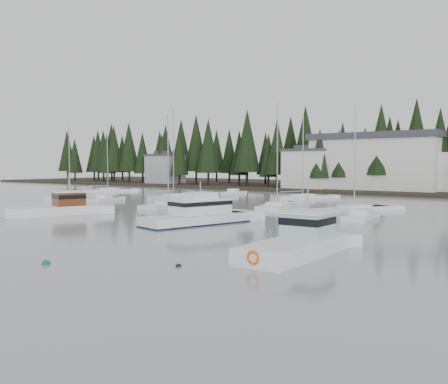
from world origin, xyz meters
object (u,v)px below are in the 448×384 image
object	(u,v)px
runabout_0	(105,200)
runabout_3	(233,194)
sailboat_2	(354,211)
cabin_cruiser_center	(197,217)
sailboat_0	(168,207)
sailboat_9	(303,199)
sailboat_4	(277,207)
house_west	(309,168)
harbor_inn	(387,162)
lobster_boat_brown	(55,210)
sailboat_8	(174,198)
sailboat_10	(108,192)
sailboat_5	(70,198)
house_far_west	(165,168)
lobster_boat_teal	(297,246)
runabout_1	(361,218)

from	to	relation	value
runabout_0	runabout_3	xyz separation A→B (m)	(5.62, 24.26, 0.00)
sailboat_2	cabin_cruiser_center	bearing A→B (deg)	-177.85
sailboat_0	sailboat_9	distance (m)	24.03
sailboat_4	house_west	bearing A→B (deg)	5.26
harbor_inn	lobster_boat_brown	size ratio (longest dim) A/B	2.90
cabin_cruiser_center	sailboat_9	size ratio (longest dim) A/B	0.79
house_west	sailboat_8	world-z (taller)	sailboat_8
house_west	harbor_inn	size ratio (longest dim) A/B	0.32
sailboat_10	sailboat_0	bearing A→B (deg)	-97.70
sailboat_9	runabout_0	size ratio (longest dim) A/B	2.01
sailboat_5	sailboat_8	size ratio (longest dim) A/B	0.81
house_far_west	sailboat_2	size ratio (longest dim) A/B	0.67
house_west	lobster_boat_teal	distance (m)	74.30
sailboat_0	sailboat_2	world-z (taller)	sailboat_2
sailboat_4	runabout_3	distance (m)	27.78
harbor_inn	runabout_3	distance (m)	31.23
sailboat_10	runabout_1	world-z (taller)	sailboat_10
runabout_0	cabin_cruiser_center	bearing A→B (deg)	-130.80
lobster_boat_brown	sailboat_5	world-z (taller)	sailboat_5
harbor_inn	sailboat_10	bearing A→B (deg)	-144.33
runabout_3	sailboat_5	bearing A→B (deg)	142.48
harbor_inn	runabout_1	distance (m)	50.88
sailboat_5	runabout_3	xyz separation A→B (m)	(15.01, 23.40, 0.07)
lobster_boat_teal	harbor_inn	bearing A→B (deg)	13.62
sailboat_8	runabout_3	size ratio (longest dim) A/B	2.75
sailboat_4	runabout_3	xyz separation A→B (m)	(-20.23, 19.04, 0.07)
lobster_boat_teal	sailboat_10	xyz separation A→B (m)	(-61.89, 38.26, -0.53)
sailboat_0	runabout_0	distance (m)	14.47
sailboat_9	sailboat_8	bearing A→B (deg)	146.67
sailboat_8	runabout_0	xyz separation A→B (m)	(-4.17, -10.21, 0.03)
runabout_0	runabout_3	world-z (taller)	same
harbor_inn	runabout_0	world-z (taller)	harbor_inn
sailboat_2	sailboat_5	distance (m)	45.01
runabout_0	runabout_3	size ratio (longest dim) A/B	1.27
runabout_0	house_far_west	bearing A→B (deg)	18.79
house_west	runabout_3	size ratio (longest dim) A/B	1.80
sailboat_5	runabout_3	size ratio (longest dim) A/B	2.23
lobster_boat_brown	sailboat_8	xyz separation A→B (m)	(-6.71, 26.12, -0.44)
house_far_west	runabout_3	size ratio (longest dim) A/B	1.60
sailboat_2	sailboat_4	bearing A→B (deg)	117.95
runabout_0	sailboat_8	bearing A→B (deg)	-37.82
sailboat_4	sailboat_8	distance (m)	22.25
runabout_0	runabout_1	xyz separation A→B (m)	(38.79, -0.65, 0.00)
sailboat_2	runabout_1	world-z (taller)	sailboat_2
sailboat_4	runabout_0	bearing A→B (deg)	84.85
sailboat_4	runabout_1	distance (m)	14.21
sailboat_9	runabout_3	size ratio (longest dim) A/B	2.55
sailboat_0	sailboat_8	bearing A→B (deg)	30.84
harbor_inn	sailboat_8	size ratio (longest dim) A/B	2.02
sailboat_10	runabout_1	size ratio (longest dim) A/B	1.58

